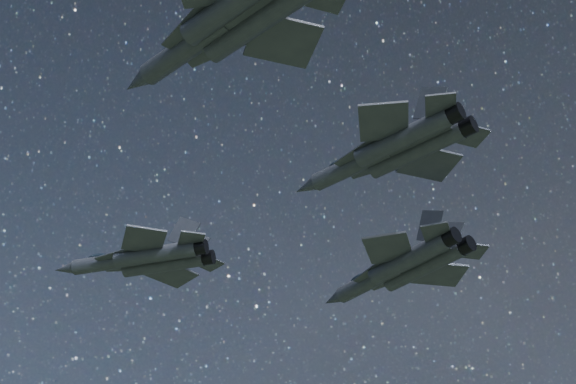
% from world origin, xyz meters
% --- Properties ---
extents(jet_lead, '(18.02, 12.49, 4.53)m').
position_xyz_m(jet_lead, '(-14.86, 6.61, 150.61)').
color(jet_lead, '#32353E').
extents(jet_left, '(19.77, 12.99, 5.08)m').
position_xyz_m(jet_left, '(8.24, 18.62, 150.55)').
color(jet_left, '#32353E').
extents(jet_right, '(19.52, 13.19, 4.92)m').
position_xyz_m(jet_right, '(7.69, -17.76, 150.88)').
color(jet_right, '#32353E').
extents(jet_slot, '(19.80, 13.47, 4.97)m').
position_xyz_m(jet_slot, '(12.07, 4.92, 154.56)').
color(jet_slot, '#32353E').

